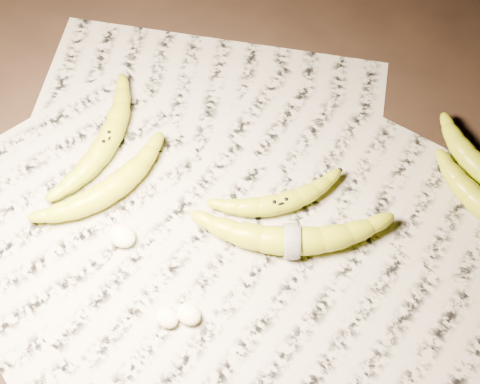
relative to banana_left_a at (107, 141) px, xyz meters
The scene contains 10 objects.
ground 0.21m from the banana_left_a, ahead, with size 3.00×3.00×0.00m, color black.
newspaper_patch 0.24m from the banana_left_a, ahead, with size 0.90×0.70×0.01m, color #A6A18F.
banana_left_a is the anchor object (origin of this frame).
banana_left_b 0.08m from the banana_left_a, 48.80° to the right, with size 0.19×0.06×0.04m, color gold, non-canonical shape.
banana_center 0.28m from the banana_left_a, 12.15° to the left, with size 0.17×0.05×0.03m, color gold, non-canonical shape.
banana_taped 0.32m from the banana_left_a, ahead, with size 0.25×0.07×0.04m, color gold, non-canonical shape.
measuring_tape 0.32m from the banana_left_a, ahead, with size 0.05×0.05×0.00m, color white.
flesh_chunk_a 0.16m from the banana_left_a, 43.40° to the right, with size 0.04×0.03×0.02m, color #FAF2C1.
flesh_chunk_b 0.30m from the banana_left_a, 29.57° to the right, with size 0.03×0.03×0.02m, color #FAF2C1.
flesh_chunk_c 0.29m from the banana_left_a, 35.12° to the right, with size 0.03×0.03×0.02m, color #FAF2C1.
Camera 1 is at (0.25, -0.33, 0.88)m, focal length 50.00 mm.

